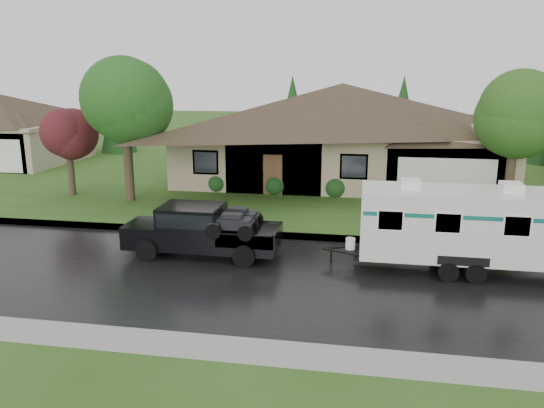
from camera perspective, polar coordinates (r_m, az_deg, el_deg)
The scene contains 12 objects.
ground at distance 19.02m, azimuth -0.87°, elevation -5.57°, with size 140.00×140.00×0.00m, color #2D5019.
road at distance 17.18m, azimuth -2.12°, elevation -7.75°, with size 140.00×8.00×0.01m, color black.
curb at distance 21.09m, azimuth 0.27°, elevation -3.36°, with size 140.00×0.50×0.15m, color gray.
lawn at distance 33.37m, azimuth 3.94°, elevation 3.10°, with size 140.00×26.00×0.15m, color #2D5019.
house_main at distance 31.58m, azimuth 8.01°, elevation 8.82°, with size 19.44×10.80×6.90m.
house_far at distance 41.99m, azimuth -27.21°, elevation 7.83°, with size 10.80×8.64×5.80m.
tree_left_green at distance 26.70m, azimuth -15.58°, elevation 10.35°, with size 4.14×4.14×6.85m.
tree_red at distance 29.10m, azimuth -21.11°, elevation 6.74°, with size 2.63×2.63×4.35m.
tree_right_green at distance 26.58m, azimuth 24.83°, elevation 8.73°, with size 3.80×3.80×6.29m.
shrub_row at distance 27.54m, azimuth 6.85°, elevation 1.91°, with size 13.60×1.00×1.00m.
pickup_truck at distance 18.97m, azimuth -7.82°, elevation -2.67°, with size 5.43×2.06×1.81m.
travel_trailer at distance 18.22m, azimuth 19.54°, elevation -2.02°, with size 6.70×2.35×3.00m.
Camera 1 is at (3.36, -17.60, 6.37)m, focal length 35.00 mm.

